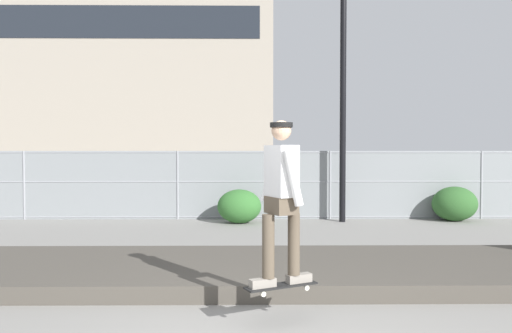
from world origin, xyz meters
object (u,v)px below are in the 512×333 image
at_px(shrub_center, 455,204).
at_px(parked_car_mid, 367,181).
at_px(parked_car_near, 168,181).
at_px(street_lamp, 343,46).
at_px(shrub_left, 239,206).
at_px(skater, 281,192).
at_px(skateboard, 281,286).

bearing_deg(shrub_center, parked_car_mid, 111.34).
bearing_deg(shrub_center, parked_car_near, 156.34).
distance_m(street_lamp, shrub_center, 5.07).
bearing_deg(shrub_left, skater, -85.41).
bearing_deg(parked_car_mid, skateboard, -107.40).
relative_size(skater, parked_car_near, 0.39).
distance_m(parked_car_near, parked_car_mid, 6.67).
xyz_separation_m(skater, street_lamp, (2.08, 7.73, 3.13)).
bearing_deg(skater, street_lamp, 74.91).
bearing_deg(skater, skateboard, -82.87).
xyz_separation_m(skater, parked_car_near, (-3.05, 11.36, -0.59)).
relative_size(street_lamp, parked_car_near, 1.65).
distance_m(parked_car_mid, shrub_left, 5.85).
distance_m(parked_car_near, shrub_center, 8.87).
bearing_deg(parked_car_mid, parked_car_near, -178.60).
height_order(skater, street_lamp, street_lamp).
height_order(skater, shrub_center, skater).
relative_size(parked_car_near, shrub_left, 4.01).
relative_size(street_lamp, parked_car_mid, 1.65).
height_order(street_lamp, shrub_center, street_lamp).
relative_size(skater, shrub_left, 1.55).
bearing_deg(parked_car_near, parked_car_mid, 1.40).
distance_m(skateboard, street_lamp, 9.00).
distance_m(parked_car_near, shrub_left, 4.60).
height_order(parked_car_near, shrub_center, parked_car_near).
bearing_deg(skater, shrub_left, 94.59).
distance_m(skateboard, shrub_center, 9.31).
height_order(skateboard, skater, skater).
height_order(skateboard, street_lamp, street_lamp).
bearing_deg(skateboard, parked_car_mid, 72.60).
bearing_deg(parked_car_mid, skater, -107.40).
bearing_deg(street_lamp, parked_car_mid, 68.09).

